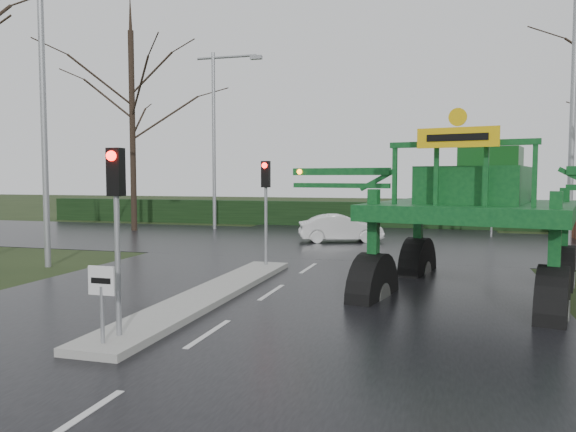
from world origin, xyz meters
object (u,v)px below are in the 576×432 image
(traffic_signal_far, at_px, (492,185))
(keep_left_sign, at_px, (102,292))
(street_light_right, at_px, (564,92))
(traffic_signal_near, at_px, (116,201))
(crop_sprayer, at_px, (378,190))
(street_light_left_far, at_px, (219,124))
(street_light_left_near, at_px, (51,86))
(white_sedan, at_px, (340,242))
(traffic_signal_mid, at_px, (266,190))

(traffic_signal_far, bearing_deg, keep_left_sign, 70.07)
(traffic_signal_far, bearing_deg, street_light_right, 101.95)
(traffic_signal_near, height_order, street_light_right, street_light_right)
(keep_left_sign, relative_size, street_light_right, 0.14)
(crop_sprayer, bearing_deg, street_light_left_far, 137.48)
(street_light_right, height_order, street_light_left_far, same)
(traffic_signal_near, relative_size, street_light_left_far, 0.35)
(traffic_signal_far, bearing_deg, street_light_left_far, 0.03)
(street_light_left_far, bearing_deg, street_light_right, -26.02)
(traffic_signal_near, xyz_separation_m, street_light_left_near, (-6.89, 7.01, 3.40))
(street_light_left_near, bearing_deg, traffic_signal_near, -45.47)
(street_light_left_near, relative_size, street_light_left_far, 1.00)
(street_light_left_near, xyz_separation_m, white_sedan, (7.82, 9.76, -5.99))
(traffic_signal_mid, distance_m, street_light_right, 11.05)
(traffic_signal_far, bearing_deg, street_light_left_near, 43.63)
(traffic_signal_mid, relative_size, street_light_left_far, 0.35)
(white_sedan, bearing_deg, traffic_signal_far, -77.61)
(street_light_left_near, distance_m, street_light_left_far, 14.00)
(traffic_signal_near, relative_size, traffic_signal_far, 1.00)
(keep_left_sign, height_order, traffic_signal_mid, traffic_signal_mid)
(traffic_signal_mid, height_order, street_light_left_near, street_light_left_near)
(keep_left_sign, bearing_deg, street_light_right, 54.88)
(traffic_signal_near, distance_m, traffic_signal_mid, 8.50)
(street_light_right, bearing_deg, traffic_signal_near, -126.13)
(street_light_right, bearing_deg, keep_left_sign, -125.12)
(traffic_signal_mid, distance_m, traffic_signal_far, 14.75)
(keep_left_sign, bearing_deg, traffic_signal_near, 90.00)
(keep_left_sign, bearing_deg, street_light_left_near, 132.59)
(street_light_left_near, bearing_deg, street_light_right, 20.11)
(street_light_left_far, xyz_separation_m, crop_sprayer, (10.85, -15.58, -3.30))
(keep_left_sign, bearing_deg, crop_sprayer, 56.24)
(traffic_signal_far, distance_m, white_sedan, 8.49)
(traffic_signal_near, distance_m, white_sedan, 16.99)
(traffic_signal_far, height_order, street_light_right, street_light_right)
(traffic_signal_far, relative_size, crop_sprayer, 0.35)
(traffic_signal_near, relative_size, street_light_left_near, 0.35)
(keep_left_sign, distance_m, street_light_left_near, 11.32)
(street_light_right, bearing_deg, street_light_left_far, 153.98)
(traffic_signal_mid, xyz_separation_m, street_light_left_far, (-6.89, 12.51, 3.40))
(traffic_signal_near, height_order, street_light_left_far, street_light_left_far)
(keep_left_sign, relative_size, white_sedan, 0.35)
(keep_left_sign, height_order, crop_sprayer, crop_sprayer)
(keep_left_sign, height_order, street_light_left_far, street_light_left_far)
(traffic_signal_mid, relative_size, traffic_signal_far, 1.00)
(keep_left_sign, xyz_separation_m, traffic_signal_far, (7.80, 21.51, 1.53))
(traffic_signal_near, xyz_separation_m, street_light_right, (9.49, 13.01, 3.40))
(traffic_signal_mid, bearing_deg, street_light_right, 25.40)
(traffic_signal_mid, xyz_separation_m, white_sedan, (0.92, 8.27, -2.59))
(keep_left_sign, height_order, street_light_left_near, street_light_left_near)
(traffic_signal_mid, height_order, white_sedan, traffic_signal_mid)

